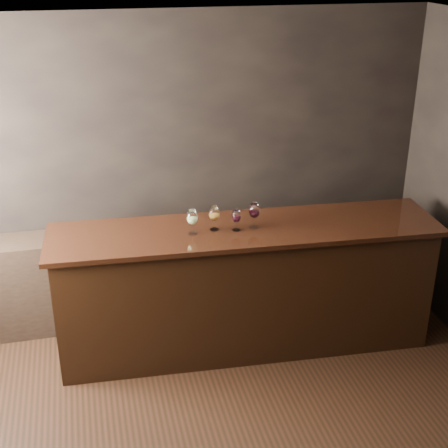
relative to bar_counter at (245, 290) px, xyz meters
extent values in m
cube|color=black|center=(-0.57, 0.90, 0.85)|extent=(5.00, 0.02, 2.80)
cube|color=silver|center=(-0.57, -1.35, 2.25)|extent=(5.00, 4.50, 0.02)
cube|color=black|center=(0.00, 0.00, 0.00)|extent=(3.19, 0.87, 1.10)
cube|color=black|center=(0.00, 0.00, 0.57)|extent=(3.30, 0.95, 0.04)
cube|color=black|center=(-0.87, 0.68, -0.10)|extent=(2.52, 0.40, 0.91)
cylinder|color=white|center=(-0.45, -0.02, 0.60)|extent=(0.07, 0.07, 0.00)
cylinder|color=white|center=(-0.45, -0.02, 0.64)|extent=(0.01, 0.01, 0.08)
ellipsoid|color=white|center=(-0.45, -0.02, 0.74)|extent=(0.09, 0.09, 0.12)
cylinder|color=white|center=(-0.45, -0.02, 0.79)|extent=(0.07, 0.07, 0.01)
ellipsoid|color=#D8E57E|center=(-0.45, -0.02, 0.72)|extent=(0.07, 0.07, 0.06)
cylinder|color=white|center=(-0.26, 0.02, 0.60)|extent=(0.07, 0.07, 0.00)
cylinder|color=white|center=(-0.26, 0.02, 0.64)|extent=(0.01, 0.01, 0.08)
ellipsoid|color=white|center=(-0.26, 0.02, 0.74)|extent=(0.09, 0.09, 0.12)
cylinder|color=white|center=(-0.26, 0.02, 0.79)|extent=(0.06, 0.06, 0.01)
ellipsoid|color=#BB7623|center=(-0.26, 0.02, 0.72)|extent=(0.07, 0.07, 0.06)
cylinder|color=white|center=(-0.09, -0.03, 0.60)|extent=(0.06, 0.06, 0.00)
cylinder|color=white|center=(-0.09, -0.03, 0.63)|extent=(0.01, 0.01, 0.07)
ellipsoid|color=white|center=(-0.09, -0.03, 0.72)|extent=(0.08, 0.08, 0.11)
cylinder|color=white|center=(-0.09, -0.03, 0.77)|extent=(0.06, 0.06, 0.01)
ellipsoid|color=black|center=(-0.09, -0.03, 0.70)|extent=(0.06, 0.06, 0.05)
cylinder|color=white|center=(0.07, -0.01, 0.60)|extent=(0.08, 0.08, 0.00)
cylinder|color=white|center=(0.07, -0.01, 0.64)|extent=(0.01, 0.01, 0.08)
ellipsoid|color=white|center=(0.07, -0.01, 0.74)|extent=(0.09, 0.09, 0.13)
cylinder|color=white|center=(0.07, -0.01, 0.80)|extent=(0.07, 0.07, 0.01)
ellipsoid|color=black|center=(0.07, -0.01, 0.72)|extent=(0.07, 0.07, 0.06)
camera|label=1|loc=(-1.25, -4.52, 2.74)|focal=50.00mm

